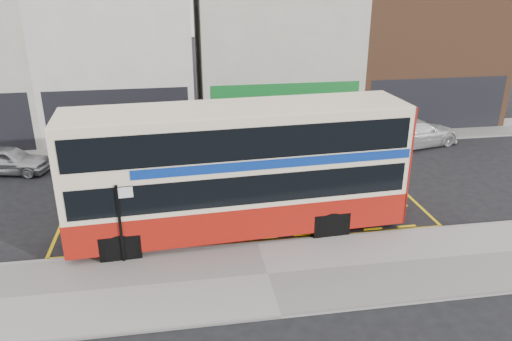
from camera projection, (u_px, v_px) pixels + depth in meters
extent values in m
plane|color=black|center=(256.00, 241.00, 17.55)|extent=(120.00, 120.00, 0.00)
cube|color=gray|center=(268.00, 276.00, 15.42)|extent=(40.00, 4.00, 0.15)
cube|color=gray|center=(257.00, 244.00, 17.18)|extent=(40.00, 0.15, 0.15)
cube|color=gray|center=(224.00, 141.00, 27.60)|extent=(50.00, 3.00, 0.15)
cube|color=silver|center=(120.00, 52.00, 28.80)|extent=(8.00, 8.00, 9.00)
cube|color=black|center=(119.00, 119.00, 26.23)|extent=(7.36, 0.06, 3.20)
cube|color=black|center=(119.00, 123.00, 26.32)|extent=(5.60, 0.04, 2.00)
cube|color=beige|center=(272.00, 53.00, 30.25)|extent=(9.00, 8.00, 8.50)
cube|color=#136C26|center=(286.00, 112.00, 27.59)|extent=(8.28, 0.06, 3.20)
cube|color=black|center=(286.00, 115.00, 27.68)|extent=(6.30, 0.04, 2.00)
cube|color=brown|center=(411.00, 57.00, 31.79)|extent=(9.00, 8.00, 7.50)
cube|color=black|center=(437.00, 105.00, 28.94)|extent=(8.28, 0.06, 3.20)
cube|color=black|center=(436.00, 109.00, 29.04)|extent=(6.30, 0.04, 2.00)
cube|color=#FCE6C0|center=(238.00, 168.00, 17.26)|extent=(11.75, 3.29, 4.28)
cube|color=#9D140C|center=(239.00, 208.00, 17.83)|extent=(11.79, 3.34, 1.16)
cube|color=#9D140C|center=(392.00, 155.00, 18.43)|extent=(0.21, 2.68, 4.28)
cube|color=black|center=(238.00, 175.00, 17.36)|extent=(11.29, 3.33, 1.00)
cube|color=black|center=(238.00, 132.00, 16.78)|extent=(11.29, 3.33, 1.06)
cube|color=navy|center=(268.00, 150.00, 17.27)|extent=(9.43, 3.21, 0.32)
cube|color=black|center=(65.00, 197.00, 16.29)|extent=(0.20, 2.43, 1.69)
cube|color=black|center=(56.00, 144.00, 15.60)|extent=(0.20, 2.43, 1.06)
cube|color=black|center=(60.00, 169.00, 15.92)|extent=(0.15, 1.85, 0.37)
cube|color=#FCE6C0|center=(237.00, 109.00, 16.48)|extent=(11.74, 3.19, 0.13)
cylinder|color=black|center=(121.00, 248.00, 16.07)|extent=(1.07, 0.36, 1.06)
cylinder|color=black|center=(122.00, 215.00, 18.24)|extent=(1.07, 0.36, 1.06)
cylinder|color=black|center=(331.00, 225.00, 17.52)|extent=(1.07, 0.36, 1.06)
cylinder|color=black|center=(309.00, 197.00, 19.70)|extent=(1.07, 0.36, 1.06)
cube|color=black|center=(120.00, 224.00, 15.60)|extent=(0.10, 0.10, 2.65)
cube|color=white|center=(126.00, 192.00, 15.26)|extent=(0.48, 0.08, 0.39)
cube|color=white|center=(119.00, 213.00, 15.51)|extent=(0.31, 0.06, 0.44)
imported|color=#BBBCC0|center=(8.00, 160.00, 23.28)|extent=(4.00, 2.28, 1.28)
imported|color=#3E4246|center=(160.00, 149.00, 24.42)|extent=(4.38, 1.58, 1.44)
imported|color=silver|center=(414.00, 133.00, 26.89)|extent=(5.52, 3.38, 1.49)
cylinder|color=#341D17|center=(321.00, 119.00, 29.01)|extent=(0.24, 0.24, 1.72)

